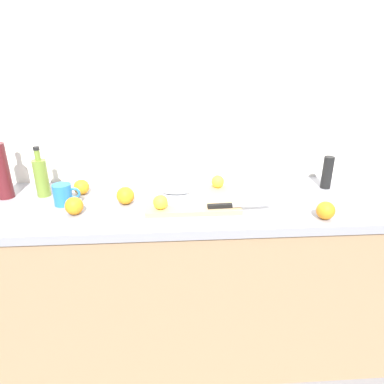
{
  "coord_description": "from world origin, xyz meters",
  "views": [
    {
      "loc": [
        -0.09,
        -1.48,
        1.55
      ],
      "look_at": [
        0.0,
        -0.01,
        0.95
      ],
      "focal_mm": 31.71,
      "sensor_mm": 36.0,
      "label": 1
    }
  ],
  "objects_px": {
    "chef_knife": "(232,205)",
    "olive_oil_bottle": "(41,177)",
    "cutting_board": "(192,200)",
    "white_plate": "(177,195)",
    "orange_0": "(74,206)",
    "pepper_mill": "(327,172)",
    "lemon_0": "(218,181)",
    "coffee_mug_0": "(63,194)",
    "wine_bottle": "(1,170)",
    "fish_fillet": "(177,190)"
  },
  "relations": [
    {
      "from": "lemon_0",
      "to": "olive_oil_bottle",
      "type": "height_order",
      "value": "olive_oil_bottle"
    },
    {
      "from": "wine_bottle",
      "to": "pepper_mill",
      "type": "xyz_separation_m",
      "value": [
        1.61,
        0.02,
        -0.06
      ]
    },
    {
      "from": "fish_fillet",
      "to": "orange_0",
      "type": "distance_m",
      "value": 0.47
    },
    {
      "from": "white_plate",
      "to": "chef_knife",
      "type": "height_order",
      "value": "chef_knife"
    },
    {
      "from": "white_plate",
      "to": "fish_fillet",
      "type": "distance_m",
      "value": 0.03
    },
    {
      "from": "cutting_board",
      "to": "olive_oil_bottle",
      "type": "distance_m",
      "value": 0.74
    },
    {
      "from": "coffee_mug_0",
      "to": "pepper_mill",
      "type": "distance_m",
      "value": 1.31
    },
    {
      "from": "orange_0",
      "to": "cutting_board",
      "type": "bearing_deg",
      "value": 10.73
    },
    {
      "from": "wine_bottle",
      "to": "white_plate",
      "type": "bearing_deg",
      "value": -6.57
    },
    {
      "from": "coffee_mug_0",
      "to": "white_plate",
      "type": "bearing_deg",
      "value": 0.26
    },
    {
      "from": "fish_fillet",
      "to": "pepper_mill",
      "type": "xyz_separation_m",
      "value": [
        0.78,
        0.12,
        0.03
      ]
    },
    {
      "from": "pepper_mill",
      "to": "cutting_board",
      "type": "bearing_deg",
      "value": -169.12
    },
    {
      "from": "orange_0",
      "to": "fish_fillet",
      "type": "bearing_deg",
      "value": 14.42
    },
    {
      "from": "cutting_board",
      "to": "orange_0",
      "type": "distance_m",
      "value": 0.53
    },
    {
      "from": "wine_bottle",
      "to": "cutting_board",
      "type": "bearing_deg",
      "value": -7.15
    },
    {
      "from": "white_plate",
      "to": "pepper_mill",
      "type": "distance_m",
      "value": 0.79
    },
    {
      "from": "chef_knife",
      "to": "coffee_mug_0",
      "type": "distance_m",
      "value": 0.78
    },
    {
      "from": "orange_0",
      "to": "pepper_mill",
      "type": "xyz_separation_m",
      "value": [
        1.23,
        0.23,
        0.04
      ]
    },
    {
      "from": "orange_0",
      "to": "pepper_mill",
      "type": "distance_m",
      "value": 1.25
    },
    {
      "from": "white_plate",
      "to": "coffee_mug_0",
      "type": "height_order",
      "value": "coffee_mug_0"
    },
    {
      "from": "coffee_mug_0",
      "to": "orange_0",
      "type": "bearing_deg",
      "value": -56.32
    },
    {
      "from": "white_plate",
      "to": "lemon_0",
      "type": "xyz_separation_m",
      "value": [
        0.21,
        0.11,
        0.02
      ]
    },
    {
      "from": "cutting_board",
      "to": "olive_oil_bottle",
      "type": "bearing_deg",
      "value": 170.26
    },
    {
      "from": "pepper_mill",
      "to": "fish_fillet",
      "type": "bearing_deg",
      "value": -171.31
    },
    {
      "from": "orange_0",
      "to": "pepper_mill",
      "type": "bearing_deg",
      "value": 10.82
    },
    {
      "from": "white_plate",
      "to": "pepper_mill",
      "type": "relative_size",
      "value": 1.2
    },
    {
      "from": "white_plate",
      "to": "chef_knife",
      "type": "relative_size",
      "value": 0.7
    },
    {
      "from": "olive_oil_bottle",
      "to": "chef_knife",
      "type": "bearing_deg",
      "value": -15.06
    },
    {
      "from": "cutting_board",
      "to": "orange_0",
      "type": "relative_size",
      "value": 5.36
    },
    {
      "from": "olive_oil_bottle",
      "to": "wine_bottle",
      "type": "bearing_deg",
      "value": -176.3
    },
    {
      "from": "cutting_board",
      "to": "chef_knife",
      "type": "height_order",
      "value": "chef_knife"
    },
    {
      "from": "olive_oil_bottle",
      "to": "orange_0",
      "type": "distance_m",
      "value": 0.31
    },
    {
      "from": "lemon_0",
      "to": "pepper_mill",
      "type": "height_order",
      "value": "pepper_mill"
    },
    {
      "from": "cutting_board",
      "to": "pepper_mill",
      "type": "distance_m",
      "value": 0.72
    },
    {
      "from": "chef_knife",
      "to": "olive_oil_bottle",
      "type": "bearing_deg",
      "value": 162.01
    },
    {
      "from": "lemon_0",
      "to": "wine_bottle",
      "type": "relative_size",
      "value": 0.18
    },
    {
      "from": "pepper_mill",
      "to": "orange_0",
      "type": "bearing_deg",
      "value": -169.18
    },
    {
      "from": "cutting_board",
      "to": "white_plate",
      "type": "height_order",
      "value": "white_plate"
    },
    {
      "from": "chef_knife",
      "to": "olive_oil_bottle",
      "type": "height_order",
      "value": "olive_oil_bottle"
    },
    {
      "from": "orange_0",
      "to": "olive_oil_bottle",
      "type": "bearing_deg",
      "value": 132.61
    },
    {
      "from": "orange_0",
      "to": "coffee_mug_0",
      "type": "bearing_deg",
      "value": 123.68
    },
    {
      "from": "cutting_board",
      "to": "lemon_0",
      "type": "distance_m",
      "value": 0.19
    },
    {
      "from": "chef_knife",
      "to": "white_plate",
      "type": "bearing_deg",
      "value": 147.81
    },
    {
      "from": "wine_bottle",
      "to": "coffee_mug_0",
      "type": "xyz_separation_m",
      "value": [
        0.31,
        -0.1,
        -0.09
      ]
    },
    {
      "from": "lemon_0",
      "to": "orange_0",
      "type": "bearing_deg",
      "value": -161.19
    },
    {
      "from": "lemon_0",
      "to": "olive_oil_bottle",
      "type": "bearing_deg",
      "value": -179.9
    },
    {
      "from": "cutting_board",
      "to": "orange_0",
      "type": "bearing_deg",
      "value": -169.27
    },
    {
      "from": "olive_oil_bottle",
      "to": "orange_0",
      "type": "bearing_deg",
      "value": -47.39
    },
    {
      "from": "lemon_0",
      "to": "olive_oil_bottle",
      "type": "relative_size",
      "value": 0.26
    },
    {
      "from": "pepper_mill",
      "to": "chef_knife",
      "type": "bearing_deg",
      "value": -154.94
    }
  ]
}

